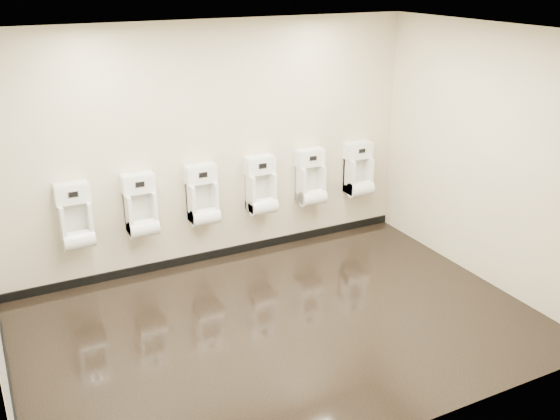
# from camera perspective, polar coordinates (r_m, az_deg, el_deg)

# --- Properties ---
(ground) EXTENTS (5.00, 3.50, 0.00)m
(ground) POSITION_cam_1_polar(r_m,az_deg,el_deg) (6.28, 0.12, -10.55)
(ground) COLOR black
(ground) RESTS_ON ground
(ceiling) EXTENTS (5.00, 3.50, 0.00)m
(ceiling) POSITION_cam_1_polar(r_m,az_deg,el_deg) (5.35, 0.14, 15.79)
(ceiling) COLOR white
(back_wall) EXTENTS (5.00, 0.02, 2.80)m
(back_wall) POSITION_cam_1_polar(r_m,az_deg,el_deg) (7.19, -6.24, 5.80)
(back_wall) COLOR beige
(back_wall) RESTS_ON ground
(front_wall) EXTENTS (5.00, 0.02, 2.80)m
(front_wall) POSITION_cam_1_polar(r_m,az_deg,el_deg) (4.30, 10.81, -5.61)
(front_wall) COLOR beige
(front_wall) RESTS_ON ground
(right_wall) EXTENTS (0.02, 3.50, 2.80)m
(right_wall) POSITION_cam_1_polar(r_m,az_deg,el_deg) (7.10, 18.48, 4.59)
(right_wall) COLOR beige
(right_wall) RESTS_ON ground
(skirting_back) EXTENTS (5.00, 0.02, 0.10)m
(skirting_back) POSITION_cam_1_polar(r_m,az_deg,el_deg) (7.66, -5.81, -3.99)
(skirting_back) COLOR black
(skirting_back) RESTS_ON ground
(skirting_left) EXTENTS (0.02, 3.50, 0.10)m
(skirting_left) POSITION_cam_1_polar(r_m,az_deg,el_deg) (5.77, -23.36, -15.23)
(skirting_left) COLOR black
(skirting_left) RESTS_ON ground
(urinal_0) EXTENTS (0.37, 0.27, 0.68)m
(urinal_0) POSITION_cam_1_polar(r_m,az_deg,el_deg) (6.89, -18.16, -0.94)
(urinal_0) COLOR white
(urinal_0) RESTS_ON back_wall
(urinal_1) EXTENTS (0.37, 0.27, 0.68)m
(urinal_1) POSITION_cam_1_polar(r_m,az_deg,el_deg) (7.01, -12.59, 0.02)
(urinal_1) COLOR white
(urinal_1) RESTS_ON back_wall
(urinal_2) EXTENTS (0.37, 0.27, 0.68)m
(urinal_2) POSITION_cam_1_polar(r_m,az_deg,el_deg) (7.20, -7.07, 0.97)
(urinal_2) COLOR white
(urinal_2) RESTS_ON back_wall
(urinal_3) EXTENTS (0.37, 0.27, 0.68)m
(urinal_3) POSITION_cam_1_polar(r_m,az_deg,el_deg) (7.46, -1.74, 1.88)
(urinal_3) COLOR white
(urinal_3) RESTS_ON back_wall
(urinal_4) EXTENTS (0.37, 0.27, 0.68)m
(urinal_4) POSITION_cam_1_polar(r_m,az_deg,el_deg) (7.76, 2.82, 2.64)
(urinal_4) COLOR white
(urinal_4) RESTS_ON back_wall
(urinal_5) EXTENTS (0.37, 0.27, 0.68)m
(urinal_5) POSITION_cam_1_polar(r_m,az_deg,el_deg) (8.12, 7.20, 3.36)
(urinal_5) COLOR white
(urinal_5) RESTS_ON back_wall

